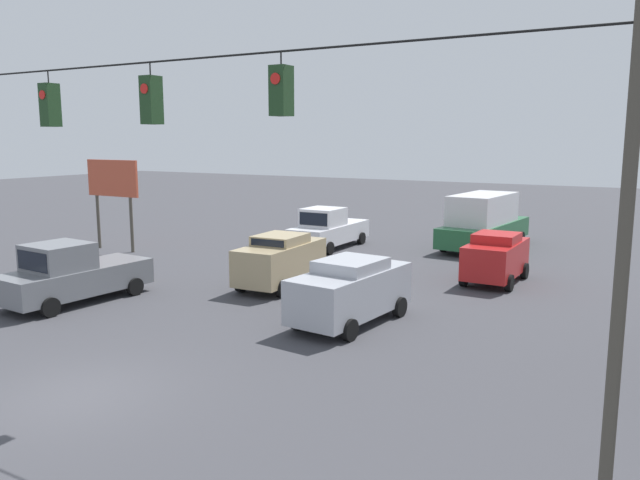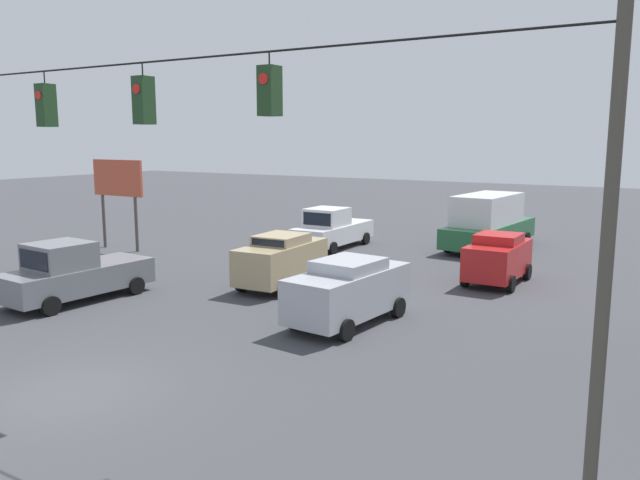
{
  "view_description": "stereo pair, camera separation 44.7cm",
  "coord_description": "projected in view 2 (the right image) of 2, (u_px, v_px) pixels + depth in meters",
  "views": [
    {
      "loc": [
        -11.15,
        8.59,
        5.61
      ],
      "look_at": [
        -0.24,
        -10.3,
        2.04
      ],
      "focal_mm": 35.0,
      "sensor_mm": 36.0,
      "label": 1
    },
    {
      "loc": [
        -11.54,
        8.37,
        5.61
      ],
      "look_at": [
        -0.24,
        -10.3,
        2.04
      ],
      "focal_mm": 35.0,
      "sensor_mm": 36.0,
      "label": 2
    }
  ],
  "objects": [
    {
      "name": "roadside_billboard",
      "position": [
        118.0,
        185.0,
        31.28
      ],
      "size": [
        3.39,
        0.16,
        4.54
      ],
      "color": "#4C473D",
      "rests_on": "ground_plane"
    },
    {
      "name": "sedan_tan_withflow_mid",
      "position": [
        281.0,
        260.0,
        23.68
      ],
      "size": [
        2.14,
        4.33,
        2.01
      ],
      "color": "tan",
      "rests_on": "ground_plane"
    },
    {
      "name": "ground_plane",
      "position": [
        71.0,
        393.0,
        13.86
      ],
      "size": [
        140.0,
        140.0,
        0.0
      ],
      "primitive_type": "plane",
      "color": "#3D3D42"
    },
    {
      "name": "sedan_red_oncoming_far",
      "position": [
        498.0,
        258.0,
        24.25
      ],
      "size": [
        1.97,
        3.82,
        1.95
      ],
      "color": "red",
      "rests_on": "ground_plane"
    },
    {
      "name": "sedan_silver_crossing_near",
      "position": [
        349.0,
        290.0,
        18.95
      ],
      "size": [
        2.35,
        4.67,
        2.0
      ],
      "color": "#A8AAB2",
      "rests_on": "ground_plane"
    },
    {
      "name": "traffic_cone_third",
      "position": [
        142.0,
        272.0,
        24.73
      ],
      "size": [
        0.32,
        0.32,
        0.74
      ],
      "primitive_type": "cone",
      "color": "orange",
      "rests_on": "ground_plane"
    },
    {
      "name": "traffic_cone_nearest",
      "position": [
        46.0,
        295.0,
        21.09
      ],
      "size": [
        0.32,
        0.32,
        0.74
      ],
      "primitive_type": "cone",
      "color": "orange",
      "rests_on": "ground_plane"
    },
    {
      "name": "pickup_truck_grey_parked_shoulder",
      "position": [
        73.0,
        273.0,
        21.58
      ],
      "size": [
        2.5,
        5.28,
        2.12
      ],
      "color": "slate",
      "rests_on": "ground_plane"
    },
    {
      "name": "traffic_cone_second",
      "position": [
        94.0,
        282.0,
        22.97
      ],
      "size": [
        0.32,
        0.32,
        0.74
      ],
      "primitive_type": "cone",
      "color": "orange",
      "rests_on": "ground_plane"
    },
    {
      "name": "pickup_truck_white_withflow_far",
      "position": [
        332.0,
        229.0,
        32.0
      ],
      "size": [
        2.19,
        5.44,
        2.12
      ],
      "color": "silver",
      "rests_on": "ground_plane"
    },
    {
      "name": "box_truck_green_oncoming_deep",
      "position": [
        488.0,
        222.0,
        31.81
      ],
      "size": [
        3.06,
        7.46,
        2.8
      ],
      "color": "#236038",
      "rests_on": "ground_plane"
    },
    {
      "name": "overhead_signal_span",
      "position": [
        96.0,
        165.0,
        13.9
      ],
      "size": [
        21.28,
        0.38,
        7.92
      ],
      "color": "#4C473D",
      "rests_on": "ground_plane"
    }
  ]
}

